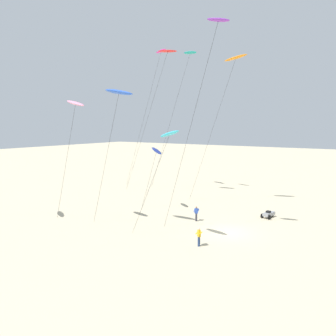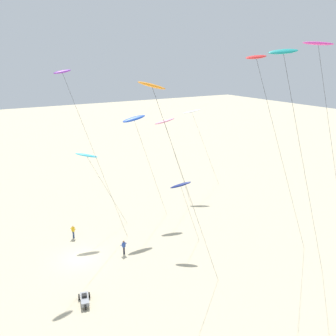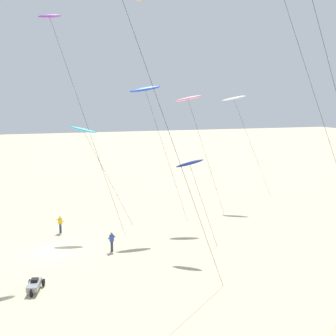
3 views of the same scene
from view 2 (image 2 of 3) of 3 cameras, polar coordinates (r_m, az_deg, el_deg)
ground_plane at (r=40.77m, az=-14.19°, el=-14.05°), size 260.00×260.00×0.00m
kite_cyan at (r=42.88m, az=-13.00°, el=1.93°), size 1.58×6.02×10.28m
kite_white at (r=55.87m, az=3.91°, el=9.02°), size 1.80×7.12×13.33m
kite_pink at (r=47.19m, az=-0.54°, el=7.49°), size 1.12×5.81×13.30m
kite_navy at (r=39.00m, az=2.08°, el=-2.82°), size 1.65×3.77×7.95m
kite_blue at (r=43.81m, az=-5.50°, el=7.88°), size 1.16×6.09×14.31m
kite_orange at (r=26.99m, az=-2.46°, el=12.81°), size 1.51×8.24×19.46m
kite_magenta at (r=33.31m, az=23.24°, el=17.62°), size 1.83×9.56×22.27m
kite_red at (r=32.95m, az=14.22°, el=16.67°), size 1.56×10.30×21.29m
kite_teal at (r=29.16m, az=18.32°, el=16.85°), size 1.43×9.20×21.74m
kite_purple at (r=37.48m, az=-16.55°, el=14.18°), size 1.18×7.09×19.92m
kite_flyer_nearest at (r=44.67m, az=-15.11°, el=-9.87°), size 0.72×0.73×1.67m
kite_flyer_middle at (r=40.25m, az=-7.17°, el=-12.57°), size 0.60×0.62×1.67m
beach_buggy at (r=34.21m, az=-13.36°, el=-19.94°), size 2.13×1.27×0.82m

